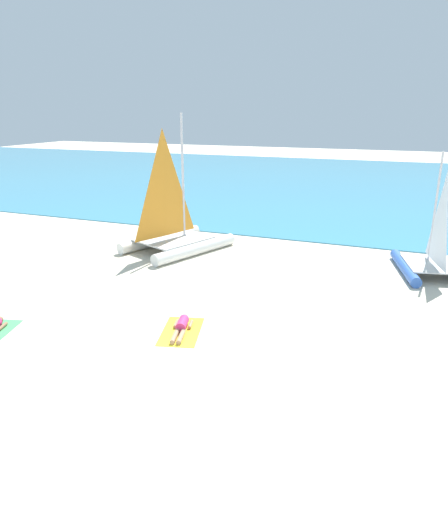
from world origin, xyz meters
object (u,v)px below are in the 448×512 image
at_px(sailboat_blue, 432,257).
at_px(sunbather_right, 181,326).
at_px(sailboat_white, 175,231).
at_px(towel_right, 181,331).

distance_m(sailboat_blue, sunbather_right, 10.63).
bearing_deg(sailboat_blue, sailboat_white, 170.37).
distance_m(sailboat_white, sunbather_right, 8.28).
relative_size(sailboat_blue, sunbather_right, 3.05).
bearing_deg(towel_right, sailboat_blue, 48.79).
xyz_separation_m(sailboat_white, towel_right, (3.89, -7.34, -0.90)).
relative_size(sailboat_blue, towel_right, 2.49).
relative_size(sailboat_white, sunbather_right, 3.93).
distance_m(sailboat_white, towel_right, 8.36).
xyz_separation_m(sailboat_blue, towel_right, (-7.02, -8.02, -0.70)).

